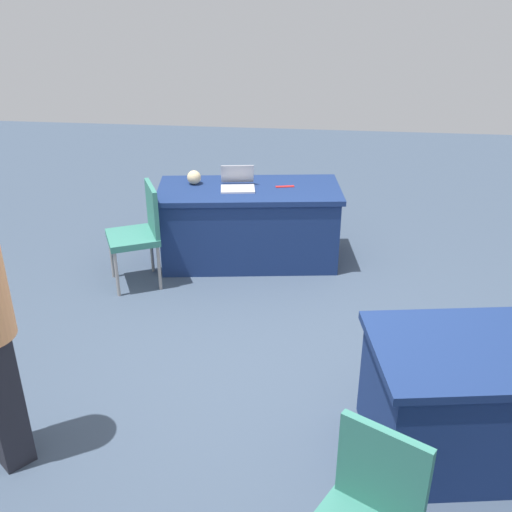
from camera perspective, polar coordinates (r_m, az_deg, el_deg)
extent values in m
plane|color=#3D4C60|center=(4.44, 2.02, -11.47)|extent=(14.40, 14.40, 0.00)
cube|color=navy|center=(5.79, -0.65, 6.27)|extent=(1.84, 1.00, 0.05)
cube|color=navy|center=(5.93, -0.63, 2.79)|extent=(1.77, 0.96, 0.72)
cylinder|color=#9E9993|center=(5.47, -13.11, -1.71)|extent=(0.03, 0.03, 0.44)
cylinder|color=#9E9993|center=(5.81, -13.58, -0.04)|extent=(0.03, 0.03, 0.44)
cylinder|color=#9E9993|center=(5.50, -9.20, -1.12)|extent=(0.03, 0.03, 0.44)
cylinder|color=#9E9993|center=(5.84, -9.90, 0.50)|extent=(0.03, 0.03, 0.44)
cube|color=#387F70|center=(5.54, -11.67, 1.72)|extent=(0.59, 0.59, 0.06)
cube|color=#387F70|center=(5.47, -9.84, 4.45)|extent=(0.22, 0.39, 0.45)
cube|color=#387F70|center=(2.82, 11.92, -19.33)|extent=(0.38, 0.24, 0.45)
cube|color=#26262D|center=(3.88, -23.18, -12.36)|extent=(0.33, 0.32, 0.87)
cube|color=silver|center=(5.73, -1.75, 6.40)|extent=(0.35, 0.27, 0.02)
cube|color=#B7B7BC|center=(5.83, -1.78, 7.82)|extent=(0.32, 0.12, 0.19)
sphere|color=beige|center=(5.89, -5.92, 7.46)|extent=(0.13, 0.13, 0.13)
cube|color=red|center=(5.81, 2.77, 6.62)|extent=(0.18, 0.07, 0.01)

